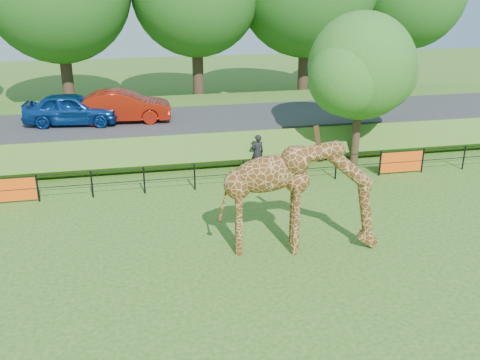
{
  "coord_description": "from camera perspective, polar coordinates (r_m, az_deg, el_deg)",
  "views": [
    {
      "loc": [
        -2.24,
        -11.97,
        8.2
      ],
      "look_at": [
        0.96,
        3.64,
        2.0
      ],
      "focal_mm": 40.0,
      "sensor_mm": 36.0,
      "label": 1
    }
  ],
  "objects": [
    {
      "name": "giraffe",
      "position": [
        16.46,
        6.46,
        -1.8
      ],
      "size": [
        5.1,
        1.72,
        3.58
      ],
      "primitive_type": null,
      "rotation": [
        0.0,
        0.0,
        -0.16
      ],
      "color": "#573111",
      "rests_on": "ground"
    },
    {
      "name": "car_blue",
      "position": [
        26.75,
        -17.49,
        7.26
      ],
      "size": [
        4.64,
        2.36,
        1.51
      ],
      "primitive_type": "imported",
      "rotation": [
        0.0,
        0.0,
        1.44
      ],
      "color": "#124097",
      "rests_on": "road"
    },
    {
      "name": "ground",
      "position": [
        14.68,
        -0.85,
        -12.71
      ],
      "size": [
        90.0,
        90.0,
        0.0
      ],
      "primitive_type": "plane",
      "color": "#2C5916",
      "rests_on": "ground"
    },
    {
      "name": "road",
      "position": [
        26.94,
        -6.49,
        6.41
      ],
      "size": [
        40.0,
        5.0,
        0.12
      ],
      "primitive_type": "cube",
      "color": "#2C2C2F",
      "rests_on": "embankment"
    },
    {
      "name": "tree_east",
      "position": [
        24.05,
        12.97,
        11.35
      ],
      "size": [
        5.4,
        4.71,
        6.76
      ],
      "color": "#312016",
      "rests_on": "ground"
    },
    {
      "name": "car_red",
      "position": [
        26.64,
        -12.43,
        7.7
      ],
      "size": [
        4.71,
        1.95,
        1.52
      ],
      "primitive_type": "imported",
      "rotation": [
        0.0,
        0.0,
        1.5
      ],
      "color": "#A81B0C",
      "rests_on": "road"
    },
    {
      "name": "visitor",
      "position": [
        23.48,
        1.86,
        2.93
      ],
      "size": [
        0.65,
        0.47,
        1.64
      ],
      "primitive_type": "imported",
      "rotation": [
        0.0,
        0.0,
        3.27
      ],
      "color": "black",
      "rests_on": "ground"
    },
    {
      "name": "perimeter_fence",
      "position": [
        21.5,
        -4.86,
        0.33
      ],
      "size": [
        28.07,
        0.1,
        1.1
      ],
      "primitive_type": null,
      "color": "black",
      "rests_on": "ground"
    },
    {
      "name": "embankment",
      "position": [
        28.57,
        -6.72,
        5.79
      ],
      "size": [
        40.0,
        9.0,
        1.3
      ],
      "primitive_type": "cube",
      "color": "#2C5916",
      "rests_on": "ground"
    }
  ]
}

